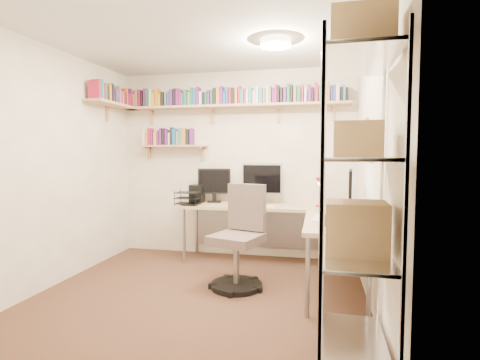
% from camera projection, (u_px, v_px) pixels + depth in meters
% --- Properties ---
extents(ground, '(3.20, 3.20, 0.00)m').
position_uv_depth(ground, '(202.00, 293.00, 3.74)').
color(ground, '#45291D').
rests_on(ground, ground).
extents(room_shell, '(3.24, 3.04, 2.52)m').
position_uv_depth(room_shell, '(201.00, 138.00, 3.63)').
color(room_shell, beige).
rests_on(room_shell, ground).
extents(wall_shelves, '(3.12, 1.09, 0.79)m').
position_uv_depth(wall_shelves, '(200.00, 106.00, 4.95)').
color(wall_shelves, tan).
rests_on(wall_shelves, ground).
extents(corner_desk, '(2.26, 1.91, 1.27)m').
position_uv_depth(corner_desk, '(264.00, 209.00, 4.53)').
color(corner_desk, '#D5B88A').
rests_on(corner_desk, ground).
extents(office_chair, '(0.60, 0.61, 1.07)m').
position_uv_depth(office_chair, '(239.00, 244.00, 3.90)').
color(office_chair, black).
rests_on(office_chair, ground).
extents(wire_rack, '(0.46, 0.90, 2.22)m').
position_uv_depth(wire_rack, '(357.00, 164.00, 2.30)').
color(wire_rack, silver).
rests_on(wire_rack, ground).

